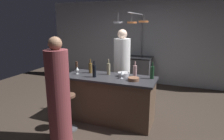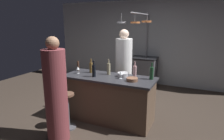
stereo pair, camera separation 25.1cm
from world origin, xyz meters
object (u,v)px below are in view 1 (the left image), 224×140
Objects in this scene: bar_stool_left at (69,110)px; wine_glass_by_chef at (122,73)px; chef at (122,71)px; mixing_bowl_wooden at (133,79)px; guest_left at (59,96)px; pepper_mill at (77,66)px; wine_bottle_white at (108,69)px; wine_bottle_green at (152,72)px; wine_bottle_rose at (135,71)px; mixing_bowl_steel at (123,74)px; wine_bottle_dark at (94,71)px; wine_bottle_amber at (90,68)px; wine_glass_near_right_guest at (77,69)px; stove_range at (138,71)px.

bar_stool_left is 1.18m from wine_glass_by_chef.
wine_glass_by_chef is (0.27, -0.84, 0.18)m from chef.
mixing_bowl_wooden reaches higher than bar_stool_left.
guest_left is 8.20× the size of pepper_mill.
wine_bottle_white is at bearing -0.71° from pepper_mill.
wine_bottle_green is 2.14× the size of wine_glass_by_chef.
mixing_bowl_steel is at bearing -164.79° from wine_bottle_rose.
guest_left is 5.43× the size of wine_bottle_dark.
mixing_bowl_wooden is (0.98, -0.22, -0.08)m from wine_bottle_amber.
wine_glass_near_right_guest is (-1.47, -0.21, -0.02)m from wine_bottle_green.
guest_left reaches higher than mixing_bowl_wooden.
mixing_bowl_wooden is at bearing -40.02° from mixing_bowl_steel.
wine_bottle_amber is at bearing -124.65° from chef.
wine_bottle_rose is at bearing 3.91° from wine_bottle_white.
wine_bottle_amber is at bearing -179.84° from mixing_bowl_steel.
wine_glass_by_chef is at bearing 9.69° from wine_bottle_dark.
mixing_bowl_steel is at bearing 57.25° from guest_left.
stove_range is at bearing 80.03° from bar_stool_left.
wine_bottle_white is (0.40, 0.02, 0.01)m from wine_bottle_amber.
wine_bottle_green is 0.99× the size of wine_bottle_dark.
wine_bottle_white reaches higher than mixing_bowl_wooden.
mixing_bowl_wooden reaches higher than stove_range.
guest_left reaches higher than wine_bottle_amber.
stove_range is at bearing 96.13° from wine_glass_by_chef.
wine_bottle_white reaches higher than stove_range.
pepper_mill is 1.44× the size of wine_glass_near_right_guest.
wine_bottle_rose reaches higher than bar_stool_left.
wine_glass_by_chef is at bearing 167.77° from mixing_bowl_wooden.
bar_stool_left is 3.32× the size of mixing_bowl_wooden.
wine_bottle_dark reaches higher than wine_bottle_rose.
stove_range is at bearing 70.26° from pepper_mill.
wine_glass_near_right_guest is (-0.21, -0.17, -0.01)m from wine_bottle_amber.
wine_bottle_rose reaches higher than pepper_mill.
wine_bottle_green is at bearing -4.38° from wine_bottle_rose.
wine_glass_by_chef is (0.27, -2.48, 0.56)m from stove_range.
wine_glass_by_chef is 0.67× the size of mixing_bowl_steel.
wine_glass_by_chef is at bearing -28.74° from wine_bottle_white.
wine_bottle_white is (-0.07, -0.65, 0.20)m from chef.
stove_range is 2.86× the size of wine_bottle_white.
chef reaches higher than wine_bottle_rose.
chef reaches higher than wine_glass_by_chef.
pepper_mill is at bearing 174.60° from wine_bottle_amber.
wine_bottle_dark is at bearing -164.58° from wine_bottle_green.
guest_left is 11.80× the size of wine_glass_near_right_guest.
bar_stool_left is 1.30m from mixing_bowl_wooden.
bar_stool_left is 3.24× the size of pepper_mill.
stove_range is at bearing 84.26° from wine_bottle_dark.
wine_bottle_dark is at bearing -122.91° from wine_bottle_white.
bar_stool_left is at bearing -95.04° from wine_bottle_amber.
wine_bottle_white reaches higher than wine_glass_near_right_guest.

